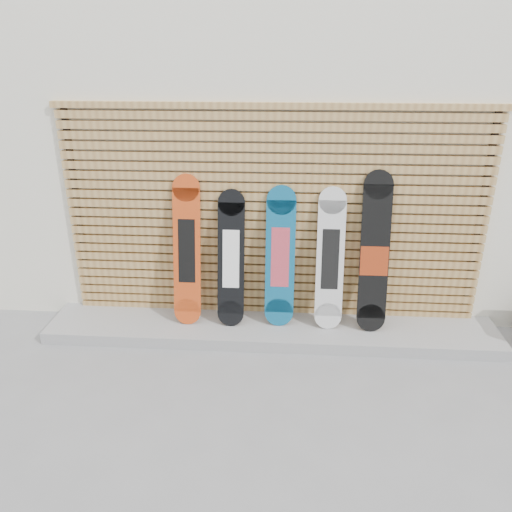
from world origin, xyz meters
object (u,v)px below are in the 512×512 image
Objects in this scene: snowboard_0 at (187,251)px; snowboard_3 at (330,259)px; snowboard_2 at (280,257)px; snowboard_1 at (231,259)px; snowboard_4 at (374,254)px.

snowboard_0 reaches higher than snowboard_3.
snowboard_2 is at bearing 178.39° from snowboard_3.
snowboard_2 reaches higher than snowboard_1.
snowboard_0 is at bearing -178.98° from snowboard_2.
snowboard_4 is at bearing -1.72° from snowboard_2.
snowboard_0 is 1.07× the size of snowboard_3.
snowboard_4 is (0.42, -0.01, 0.07)m from snowboard_3.
snowboard_2 is (0.49, 0.02, 0.02)m from snowboard_1.
snowboard_1 is at bearing 179.71° from snowboard_4.
snowboard_0 reaches higher than snowboard_1.
snowboard_3 is (0.50, -0.01, -0.00)m from snowboard_2.
snowboard_1 is (0.45, -0.00, -0.07)m from snowboard_0.
snowboard_1 is at bearing -0.49° from snowboard_0.
snowboard_0 is at bearing 179.51° from snowboard_1.
snowboard_3 is 0.89× the size of snowboard_4.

